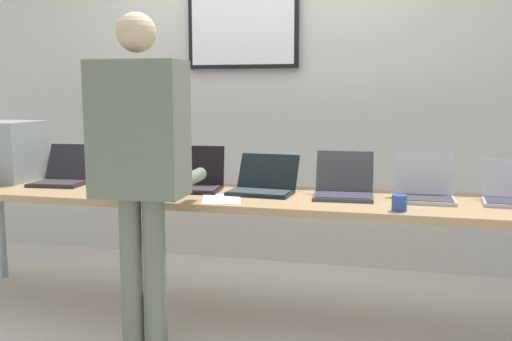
{
  "coord_description": "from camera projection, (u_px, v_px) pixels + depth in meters",
  "views": [
    {
      "loc": [
        0.97,
        -3.12,
        1.33
      ],
      "look_at": [
        0.16,
        0.1,
        0.86
      ],
      "focal_mm": 39.6,
      "sensor_mm": 36.0,
      "label": 1
    }
  ],
  "objects": [
    {
      "name": "laptop_station_5",
      "position": [
        424.0,
        189.0,
        3.12
      ],
      "size": [
        0.32,
        0.29,
        0.25
      ],
      "color": "#ACB5BA",
      "rests_on": "workbench"
    },
    {
      "name": "equipment_box",
      "position": [
        4.0,
        151.0,
        3.79
      ],
      "size": [
        0.42,
        0.41,
        0.4
      ],
      "color": "gray",
      "rests_on": "workbench"
    },
    {
      "name": "paper_sheet",
      "position": [
        221.0,
        199.0,
        3.14
      ],
      "size": [
        0.29,
        0.34,
        0.0
      ],
      "color": "white",
      "rests_on": "workbench"
    },
    {
      "name": "laptop_station_3",
      "position": [
        263.0,
        184.0,
        3.33
      ],
      "size": [
        0.39,
        0.35,
        0.22
      ],
      "color": "black",
      "rests_on": "workbench"
    },
    {
      "name": "person",
      "position": [
        141.0,
        154.0,
        2.73
      ],
      "size": [
        0.45,
        0.6,
        1.7
      ],
      "color": "#5C6552",
      "rests_on": "ground"
    },
    {
      "name": "laptop_station_4",
      "position": [
        344.0,
        187.0,
        3.21
      ],
      "size": [
        0.35,
        0.35,
        0.25
      ],
      "color": "#393C3E",
      "rests_on": "workbench"
    },
    {
      "name": "laptop_station_0",
      "position": [
        64.0,
        175.0,
        3.66
      ],
      "size": [
        0.35,
        0.38,
        0.24
      ],
      "color": "black",
      "rests_on": "workbench"
    },
    {
      "name": "ground",
      "position": [
        226.0,
        316.0,
        3.42
      ],
      "size": [
        8.0,
        8.0,
        0.04
      ],
      "primitive_type": "cube",
      "color": "beige"
    },
    {
      "name": "coffee_mug",
      "position": [
        399.0,
        203.0,
        2.83
      ],
      "size": [
        0.08,
        0.08,
        0.08
      ],
      "color": "#28448F",
      "rests_on": "workbench"
    },
    {
      "name": "laptop_station_2",
      "position": [
        191.0,
        180.0,
        3.44
      ],
      "size": [
        0.4,
        0.32,
        0.26
      ],
      "color": "black",
      "rests_on": "workbench"
    },
    {
      "name": "workbench",
      "position": [
        225.0,
        201.0,
        3.32
      ],
      "size": [
        3.69,
        0.7,
        0.73
      ],
      "color": "#9E7C53",
      "rests_on": "ground"
    },
    {
      "name": "laptop_station_1",
      "position": [
        126.0,
        178.0,
        3.56
      ],
      "size": [
        0.38,
        0.36,
        0.24
      ],
      "color": "#AAAEB4",
      "rests_on": "workbench"
    },
    {
      "name": "back_wall",
      "position": [
        267.0,
        101.0,
        4.33
      ],
      "size": [
        8.0,
        0.11,
        2.49
      ],
      "color": "beige",
      "rests_on": "ground"
    }
  ]
}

